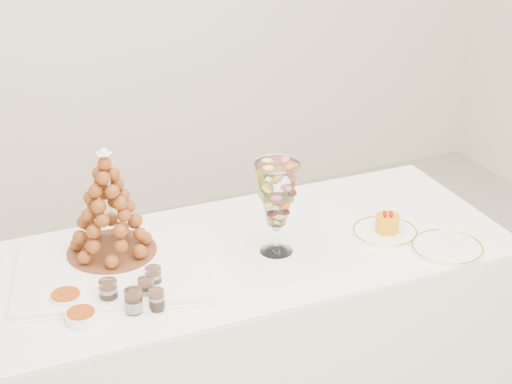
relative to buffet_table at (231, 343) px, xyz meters
name	(u,v)px	position (x,y,z in m)	size (l,w,h in m)	color
buffet_table	(231,343)	(0.00, 0.00, 0.00)	(1.93, 0.81, 0.73)	white
lace_tray	(114,271)	(-0.39, 0.03, 0.37)	(0.61, 0.46, 0.02)	white
macaron_vase	(277,195)	(0.15, -0.05, 0.57)	(0.15, 0.15, 0.32)	white
cake_plate	(385,232)	(0.54, -0.10, 0.37)	(0.23, 0.23, 0.01)	white
spare_plate	(447,248)	(0.67, -0.28, 0.37)	(0.25, 0.25, 0.01)	white
verrine_a	(108,292)	(-0.45, -0.13, 0.40)	(0.06, 0.06, 0.08)	white
verrine_b	(146,289)	(-0.34, -0.15, 0.40)	(0.05, 0.05, 0.07)	white
verrine_c	(153,278)	(-0.30, -0.10, 0.40)	(0.05, 0.05, 0.07)	white
verrine_d	(134,301)	(-0.39, -0.20, 0.40)	(0.05, 0.05, 0.07)	white
verrine_e	(157,300)	(-0.33, -0.22, 0.40)	(0.05, 0.05, 0.06)	white
ramekin_back	(66,299)	(-0.57, -0.07, 0.38)	(0.10, 0.10, 0.03)	white
ramekin_front	(81,317)	(-0.55, -0.19, 0.38)	(0.09, 0.09, 0.03)	white
croquembouche	(108,203)	(-0.36, 0.14, 0.56)	(0.30, 0.30, 0.37)	brown
mousse_cake	(387,223)	(0.55, -0.10, 0.40)	(0.08, 0.08, 0.07)	orange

